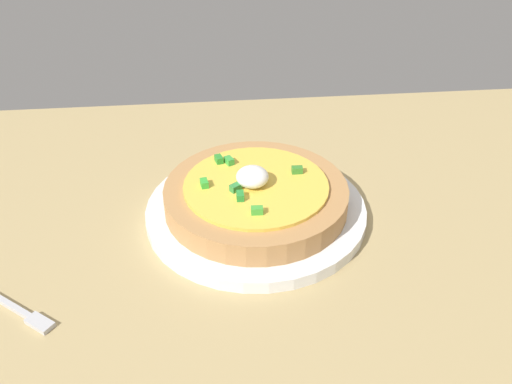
# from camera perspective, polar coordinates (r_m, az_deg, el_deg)

# --- Properties ---
(dining_table) EXTENTS (1.16, 0.73, 0.02)m
(dining_table) POSITION_cam_1_polar(r_m,az_deg,el_deg) (0.62, -5.10, -5.88)
(dining_table) COLOR tan
(dining_table) RESTS_ON ground
(plate) EXTENTS (0.26, 0.26, 0.01)m
(plate) POSITION_cam_1_polar(r_m,az_deg,el_deg) (0.64, 0.00, -2.00)
(plate) COLOR white
(plate) RESTS_ON dining_table
(pizza) EXTENTS (0.21, 0.21, 0.05)m
(pizza) POSITION_cam_1_polar(r_m,az_deg,el_deg) (0.63, -0.01, -0.32)
(pizza) COLOR #B17F4B
(pizza) RESTS_ON plate
(fork) EXTENTS (0.09, 0.08, 0.00)m
(fork) POSITION_cam_1_polar(r_m,az_deg,el_deg) (0.58, -23.81, -11.34)
(fork) COLOR #B7B7BC
(fork) RESTS_ON dining_table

